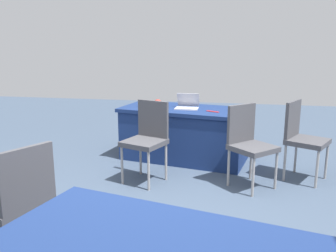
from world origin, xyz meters
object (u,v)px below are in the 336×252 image
object	(u,v)px
chair_tucked_left	(147,136)
chair_near_front	(20,198)
scissors_red	(213,111)
table_foreground	(185,134)
chair_tucked_right	(249,141)
yarn_ball	(158,103)
laptop_silver	(187,106)
chair_aisle	(302,135)

from	to	relation	value
chair_tucked_left	chair_near_front	bearing A→B (deg)	95.21
scissors_red	table_foreground	bearing A→B (deg)	179.50
chair_tucked_right	chair_near_front	bearing A→B (deg)	3.11
chair_near_front	chair_tucked_left	world-z (taller)	chair_tucked_left
scissors_red	yarn_ball	bearing A→B (deg)	-166.32
chair_near_front	laptop_silver	bearing A→B (deg)	9.74
chair_tucked_right	table_foreground	bearing A→B (deg)	-90.53
chair_near_front	yarn_ball	bearing A→B (deg)	17.97
chair_aisle	chair_near_front	bearing A→B (deg)	-18.04
table_foreground	chair_tucked_left	world-z (taller)	chair_tucked_left
chair_near_front	laptop_silver	world-z (taller)	laptop_silver
chair_aisle	chair_tucked_right	bearing A→B (deg)	-33.38
chair_near_front	scissors_red	xyz separation A→B (m)	(-1.22, -2.59, 0.21)
chair_tucked_right	yarn_ball	xyz separation A→B (m)	(1.26, -0.84, 0.26)
chair_tucked_right	laptop_silver	distance (m)	1.22
chair_tucked_right	scissors_red	bearing A→B (deg)	-100.64
table_foreground	scissors_red	world-z (taller)	scissors_red
scissors_red	laptop_silver	bearing A→B (deg)	179.50
chair_near_front	laptop_silver	distance (m)	2.91
chair_tucked_right	yarn_ball	distance (m)	1.54
chair_tucked_right	laptop_silver	world-z (taller)	chair_tucked_right
yarn_ball	scissors_red	size ratio (longest dim) A/B	0.67
chair_tucked_right	laptop_silver	bearing A→B (deg)	-91.09
chair_near_front	chair_aisle	bearing A→B (deg)	-19.00
chair_tucked_left	laptop_silver	world-z (taller)	chair_tucked_left
chair_tucked_right	chair_aisle	bearing A→B (deg)	163.40
laptop_silver	scissors_red	size ratio (longest dim) A/B	1.79
table_foreground	yarn_ball	xyz separation A→B (m)	(0.39, 0.03, 0.43)
table_foreground	chair_near_front	bearing A→B (deg)	73.76
table_foreground	chair_tucked_right	bearing A→B (deg)	135.03
scissors_red	chair_tucked_left	bearing A→B (deg)	-109.00
table_foreground	yarn_ball	distance (m)	0.58
table_foreground	yarn_ball	bearing A→B (deg)	4.17
chair_tucked_right	chair_aisle	xyz separation A→B (m)	(-0.64, -0.36, 0.01)
table_foreground	chair_aisle	size ratio (longest dim) A/B	1.99
chair_near_front	laptop_silver	xyz separation A→B (m)	(-0.85, -2.77, 0.24)
table_foreground	yarn_ball	size ratio (longest dim) A/B	15.98
table_foreground	laptop_silver	distance (m)	0.41
chair_aisle	scissors_red	bearing A→B (deg)	-78.10
chair_tucked_left	chair_aisle	distance (m)	1.88
laptop_silver	table_foreground	bearing A→B (deg)	-25.84
chair_near_front	yarn_ball	distance (m)	2.81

